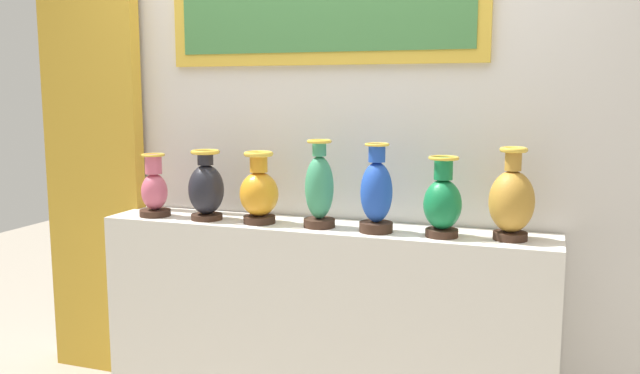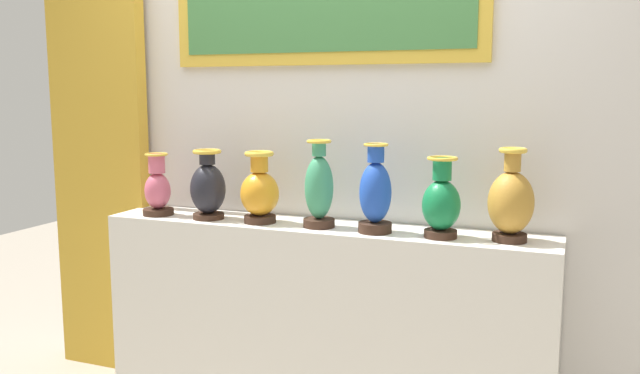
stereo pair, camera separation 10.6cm
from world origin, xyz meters
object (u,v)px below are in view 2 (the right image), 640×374
at_px(vase_sapphire, 375,194).
at_px(vase_ochre, 511,202).
at_px(vase_emerald, 441,203).
at_px(vase_onyx, 208,188).
at_px(vase_amber, 260,192).
at_px(vase_jade, 319,189).
at_px(vase_rose, 158,189).

xyz_separation_m(vase_sapphire, vase_ochre, (0.57, 0.04, -0.00)).
xyz_separation_m(vase_sapphire, vase_emerald, (0.29, 0.00, -0.02)).
relative_size(vase_onyx, vase_sapphire, 0.86).
distance_m(vase_onyx, vase_ochre, 1.42).
height_order(vase_onyx, vase_amber, same).
bearing_deg(vase_ochre, vase_emerald, -172.87).
height_order(vase_amber, vase_sapphire, vase_sapphire).
bearing_deg(vase_onyx, vase_jade, 1.34).
relative_size(vase_amber, vase_jade, 0.85).
bearing_deg(vase_emerald, vase_onyx, 179.92).
height_order(vase_jade, vase_emerald, vase_jade).
xyz_separation_m(vase_amber, vase_sapphire, (0.57, -0.01, 0.02)).
xyz_separation_m(vase_jade, vase_emerald, (0.56, -0.02, -0.03)).
relative_size(vase_rose, vase_ochre, 0.80).
height_order(vase_sapphire, vase_ochre, vase_sapphire).
bearing_deg(vase_onyx, vase_amber, 1.26).
distance_m(vase_onyx, vase_jade, 0.58).
bearing_deg(vase_sapphire, vase_jade, 176.59).
relative_size(vase_sapphire, vase_emerald, 1.14).
distance_m(vase_amber, vase_sapphire, 0.57).
height_order(vase_amber, vase_ochre, vase_ochre).
relative_size(vase_jade, vase_sapphire, 1.02).
height_order(vase_amber, vase_jade, vase_jade).
distance_m(vase_jade, vase_emerald, 0.56).
bearing_deg(vase_rose, vase_emerald, 0.19).
bearing_deg(vase_amber, vase_rose, -178.74).
xyz_separation_m(vase_jade, vase_sapphire, (0.27, -0.02, -0.01)).
bearing_deg(vase_amber, vase_sapphire, -0.89).
bearing_deg(vase_emerald, vase_rose, -179.81).
distance_m(vase_rose, vase_ochre, 1.71).
xyz_separation_m(vase_rose, vase_amber, (0.57, 0.01, 0.02)).
bearing_deg(vase_jade, vase_onyx, -178.66).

